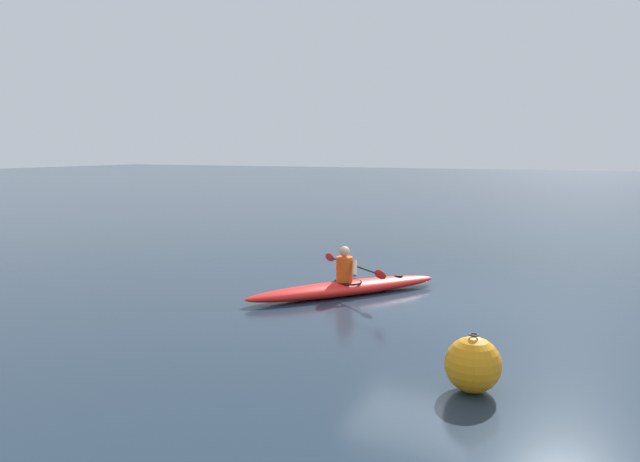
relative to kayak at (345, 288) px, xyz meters
The scene contains 4 objects.
ground_plane 1.47m from the kayak, 169.69° to the right, with size 160.00×160.00×0.00m, color #1E2D3D.
kayak is the anchor object (origin of this frame).
kayaker 0.45m from the kayak, 127.86° to the right, with size 1.94×1.52×0.72m.
mooring_buoy_white_far 5.05m from the kayak, 130.61° to the left, with size 0.69×0.69×0.73m.
Camera 1 is at (-3.13, 11.18, 2.93)m, focal length 33.58 mm.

